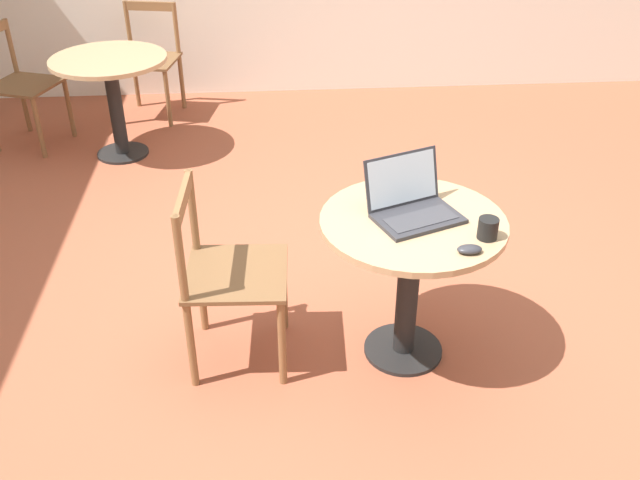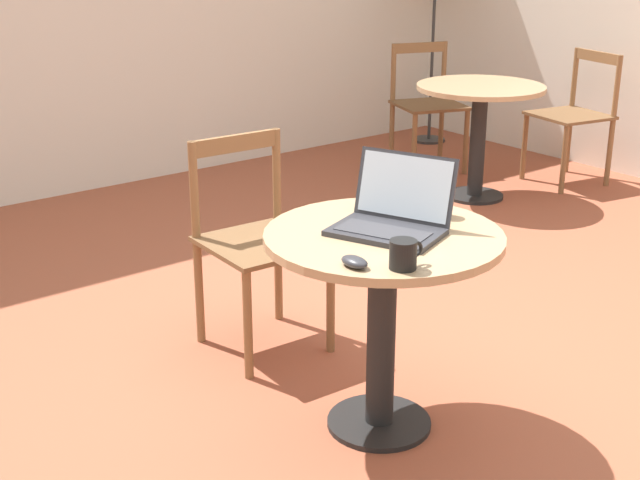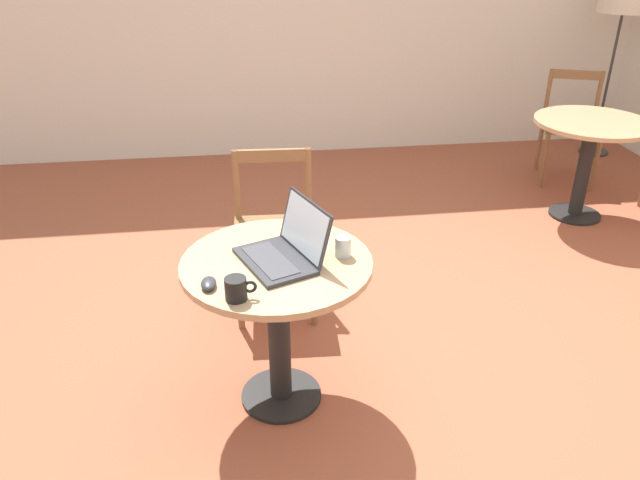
{
  "view_description": "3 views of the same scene",
  "coord_description": "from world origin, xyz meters",
  "px_view_note": "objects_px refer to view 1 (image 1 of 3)",
  "views": [
    {
      "loc": [
        -2.98,
        0.4,
        2.27
      ],
      "look_at": [
        -0.24,
        0.19,
        0.55
      ],
      "focal_mm": 40.0,
      "sensor_mm": 36.0,
      "label": 1
    },
    {
      "loc": [
        -2.29,
        -2.25,
        1.72
      ],
      "look_at": [
        -0.34,
        0.22,
        0.57
      ],
      "focal_mm": 50.0,
      "sensor_mm": 36.0,
      "label": 2
    },
    {
      "loc": [
        -0.53,
        -2.46,
        2.01
      ],
      "look_at": [
        -0.17,
        0.14,
        0.64
      ],
      "focal_mm": 35.0,
      "sensor_mm": 36.0,
      "label": 3
    }
  ],
  "objects_px": {
    "chair_mid_right": "(149,60)",
    "chair_near_back": "(227,275)",
    "cafe_table_near": "(411,252)",
    "drinking_glass": "(401,180)",
    "laptop": "(413,205)",
    "cafe_table_mid": "(112,81)",
    "mouse": "(470,249)",
    "chair_mid_back": "(19,85)",
    "mug": "(488,228)"
  },
  "relations": [
    {
      "from": "cafe_table_near",
      "to": "chair_mid_right",
      "type": "relative_size",
      "value": 0.91
    },
    {
      "from": "chair_mid_back",
      "to": "drinking_glass",
      "type": "bearing_deg",
      "value": -134.03
    },
    {
      "from": "chair_near_back",
      "to": "mouse",
      "type": "height_order",
      "value": "chair_near_back"
    },
    {
      "from": "chair_near_back",
      "to": "chair_mid_back",
      "type": "xyz_separation_m",
      "value": [
        2.57,
        1.6,
        0.0
      ]
    },
    {
      "from": "cafe_table_mid",
      "to": "mug",
      "type": "height_order",
      "value": "mug"
    },
    {
      "from": "drinking_glass",
      "to": "mug",
      "type": "bearing_deg",
      "value": -148.31
    },
    {
      "from": "cafe_table_mid",
      "to": "mouse",
      "type": "relative_size",
      "value": 8.05
    },
    {
      "from": "mouse",
      "to": "drinking_glass",
      "type": "relative_size",
      "value": 1.15
    },
    {
      "from": "laptop",
      "to": "mouse",
      "type": "xyz_separation_m",
      "value": [
        -0.31,
        -0.17,
        -0.03
      ]
    },
    {
      "from": "chair_mid_back",
      "to": "chair_mid_right",
      "type": "height_order",
      "value": "same"
    },
    {
      "from": "cafe_table_mid",
      "to": "chair_near_back",
      "type": "bearing_deg",
      "value": -159.22
    },
    {
      "from": "chair_near_back",
      "to": "chair_mid_back",
      "type": "height_order",
      "value": "same"
    },
    {
      "from": "cafe_table_mid",
      "to": "mug",
      "type": "distance_m",
      "value": 3.19
    },
    {
      "from": "chair_mid_right",
      "to": "laptop",
      "type": "xyz_separation_m",
      "value": [
        -3.1,
        -1.54,
        0.32
      ]
    },
    {
      "from": "chair_mid_back",
      "to": "laptop",
      "type": "relative_size",
      "value": 2.01
    },
    {
      "from": "chair_mid_back",
      "to": "cafe_table_mid",
      "type": "bearing_deg",
      "value": -109.71
    },
    {
      "from": "laptop",
      "to": "cafe_table_near",
      "type": "bearing_deg",
      "value": 179.09
    },
    {
      "from": "chair_mid_right",
      "to": "laptop",
      "type": "bearing_deg",
      "value": -153.63
    },
    {
      "from": "cafe_table_near",
      "to": "drinking_glass",
      "type": "xyz_separation_m",
      "value": [
        0.28,
        0.01,
        0.21
      ]
    },
    {
      "from": "chair_near_back",
      "to": "chair_mid_back",
      "type": "distance_m",
      "value": 3.03
    },
    {
      "from": "cafe_table_near",
      "to": "chair_mid_back",
      "type": "distance_m",
      "value": 3.56
    },
    {
      "from": "cafe_table_near",
      "to": "chair_near_back",
      "type": "bearing_deg",
      "value": 87.09
    },
    {
      "from": "mouse",
      "to": "chair_mid_back",
      "type": "bearing_deg",
      "value": 41.89
    },
    {
      "from": "mouse",
      "to": "chair_near_back",
      "type": "bearing_deg",
      "value": 72.22
    },
    {
      "from": "cafe_table_near",
      "to": "mug",
      "type": "distance_m",
      "value": 0.38
    },
    {
      "from": "cafe_table_near",
      "to": "chair_near_back",
      "type": "relative_size",
      "value": 0.91
    },
    {
      "from": "cafe_table_mid",
      "to": "chair_near_back",
      "type": "xyz_separation_m",
      "value": [
        -2.31,
        -0.88,
        -0.11
      ]
    },
    {
      "from": "mouse",
      "to": "laptop",
      "type": "bearing_deg",
      "value": 28.94
    },
    {
      "from": "chair_near_back",
      "to": "drinking_glass",
      "type": "bearing_deg",
      "value": -73.45
    },
    {
      "from": "laptop",
      "to": "mug",
      "type": "relative_size",
      "value": 3.64
    },
    {
      "from": "cafe_table_mid",
      "to": "mug",
      "type": "relative_size",
      "value": 6.68
    },
    {
      "from": "laptop",
      "to": "chair_near_back",
      "type": "bearing_deg",
      "value": 89.53
    },
    {
      "from": "chair_mid_right",
      "to": "laptop",
      "type": "distance_m",
      "value": 3.47
    },
    {
      "from": "laptop",
      "to": "mug",
      "type": "xyz_separation_m",
      "value": [
        -0.2,
        -0.27,
        -0.0
      ]
    },
    {
      "from": "cafe_table_near",
      "to": "chair_mid_right",
      "type": "bearing_deg",
      "value": 26.11
    },
    {
      "from": "drinking_glass",
      "to": "cafe_table_near",
      "type": "bearing_deg",
      "value": -178.78
    },
    {
      "from": "cafe_table_mid",
      "to": "drinking_glass",
      "type": "bearing_deg",
      "value": -140.88
    },
    {
      "from": "cafe_table_near",
      "to": "cafe_table_mid",
      "type": "xyz_separation_m",
      "value": [
        2.35,
        1.69,
        0.0
      ]
    },
    {
      "from": "drinking_glass",
      "to": "mouse",
      "type": "bearing_deg",
      "value": -162.29
    },
    {
      "from": "chair_near_back",
      "to": "laptop",
      "type": "distance_m",
      "value": 0.87
    },
    {
      "from": "chair_mid_back",
      "to": "mug",
      "type": "relative_size",
      "value": 7.3
    },
    {
      "from": "cafe_table_near",
      "to": "mouse",
      "type": "xyz_separation_m",
      "value": [
        -0.27,
        -0.17,
        0.18
      ]
    },
    {
      "from": "chair_mid_right",
      "to": "laptop",
      "type": "relative_size",
      "value": 2.01
    },
    {
      "from": "cafe_table_near",
      "to": "mouse",
      "type": "height_order",
      "value": "mouse"
    },
    {
      "from": "mouse",
      "to": "mug",
      "type": "bearing_deg",
      "value": -43.0
    },
    {
      "from": "cafe_table_mid",
      "to": "mouse",
      "type": "distance_m",
      "value": 3.22
    },
    {
      "from": "chair_mid_right",
      "to": "cafe_table_near",
      "type": "bearing_deg",
      "value": -153.89
    },
    {
      "from": "chair_mid_right",
      "to": "chair_near_back",
      "type": "bearing_deg",
      "value": -166.83
    },
    {
      "from": "cafe_table_near",
      "to": "mug",
      "type": "height_order",
      "value": "mug"
    },
    {
      "from": "laptop",
      "to": "drinking_glass",
      "type": "distance_m",
      "value": 0.25
    }
  ]
}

